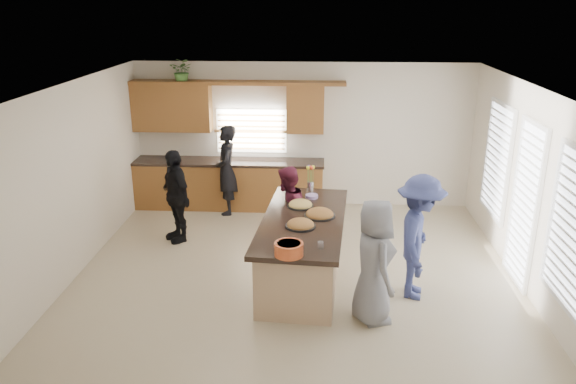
# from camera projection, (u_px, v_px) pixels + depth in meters

# --- Properties ---
(floor) EXTENTS (6.50, 6.50, 0.00)m
(floor) POSITION_uv_depth(u_px,v_px,m) (296.00, 270.00, 8.53)
(floor) COLOR #BCAC8C
(floor) RESTS_ON ground
(room_shell) EXTENTS (6.52, 6.02, 2.81)m
(room_shell) POSITION_uv_depth(u_px,v_px,m) (296.00, 149.00, 7.91)
(room_shell) COLOR silver
(room_shell) RESTS_ON ground
(back_cabinetry) EXTENTS (4.08, 0.66, 2.46)m
(back_cabinetry) POSITION_uv_depth(u_px,v_px,m) (227.00, 162.00, 10.89)
(back_cabinetry) COLOR olive
(back_cabinetry) RESTS_ON ground
(right_wall_glazing) EXTENTS (0.06, 4.00, 2.25)m
(right_wall_glazing) POSITION_uv_depth(u_px,v_px,m) (527.00, 194.00, 7.79)
(right_wall_glazing) COLOR white
(right_wall_glazing) RESTS_ON ground
(island) EXTENTS (1.36, 2.78, 0.95)m
(island) POSITION_uv_depth(u_px,v_px,m) (303.00, 250.00, 8.15)
(island) COLOR tan
(island) RESTS_ON ground
(platter_front) EXTENTS (0.42, 0.42, 0.17)m
(platter_front) POSITION_uv_depth(u_px,v_px,m) (301.00, 225.00, 7.68)
(platter_front) COLOR black
(platter_front) RESTS_ON island
(platter_mid) EXTENTS (0.45, 0.45, 0.18)m
(platter_mid) POSITION_uv_depth(u_px,v_px,m) (320.00, 215.00, 8.05)
(platter_mid) COLOR black
(platter_mid) RESTS_ON island
(platter_back) EXTENTS (0.39, 0.39, 0.16)m
(platter_back) POSITION_uv_depth(u_px,v_px,m) (300.00, 205.00, 8.43)
(platter_back) COLOR black
(platter_back) RESTS_ON island
(salad_bowl) EXTENTS (0.36, 0.36, 0.16)m
(salad_bowl) POSITION_uv_depth(u_px,v_px,m) (289.00, 248.00, 6.81)
(salad_bowl) COLOR #D05326
(salad_bowl) RESTS_ON island
(clear_cup) EXTENTS (0.08, 0.08, 0.09)m
(clear_cup) POSITION_uv_depth(u_px,v_px,m) (321.00, 245.00, 7.02)
(clear_cup) COLOR white
(clear_cup) RESTS_ON island
(plate_stack) EXTENTS (0.20, 0.20, 0.05)m
(plate_stack) POSITION_uv_depth(u_px,v_px,m) (312.00, 196.00, 8.80)
(plate_stack) COLOR #9F84C0
(plate_stack) RESTS_ON island
(flower_vase) EXTENTS (0.14, 0.14, 0.42)m
(flower_vase) POSITION_uv_depth(u_px,v_px,m) (310.00, 177.00, 9.09)
(flower_vase) COLOR silver
(flower_vase) RESTS_ON island
(potted_plant) EXTENTS (0.48, 0.44, 0.47)m
(potted_plant) POSITION_uv_depth(u_px,v_px,m) (182.00, 71.00, 10.46)
(potted_plant) COLOR #487E32
(potted_plant) RESTS_ON back_cabinetry
(woman_left_back) EXTENTS (0.49, 0.67, 1.71)m
(woman_left_back) POSITION_uv_depth(u_px,v_px,m) (226.00, 170.00, 10.57)
(woman_left_back) COLOR black
(woman_left_back) RESTS_ON ground
(woman_left_mid) EXTENTS (0.71, 0.83, 1.48)m
(woman_left_mid) POSITION_uv_depth(u_px,v_px,m) (287.00, 213.00, 8.79)
(woman_left_mid) COLOR maroon
(woman_left_mid) RESTS_ON ground
(woman_left_front) EXTENTS (0.87, 0.97, 1.59)m
(woman_left_front) POSITION_uv_depth(u_px,v_px,m) (176.00, 196.00, 9.38)
(woman_left_front) COLOR black
(woman_left_front) RESTS_ON ground
(woman_right_back) EXTENTS (0.87, 1.24, 1.74)m
(woman_right_back) POSITION_uv_depth(u_px,v_px,m) (419.00, 237.00, 7.55)
(woman_right_back) COLOR navy
(woman_right_back) RESTS_ON ground
(woman_right_front) EXTENTS (0.71, 0.91, 1.63)m
(woman_right_front) POSITION_uv_depth(u_px,v_px,m) (374.00, 262.00, 6.98)
(woman_right_front) COLOR slate
(woman_right_front) RESTS_ON ground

